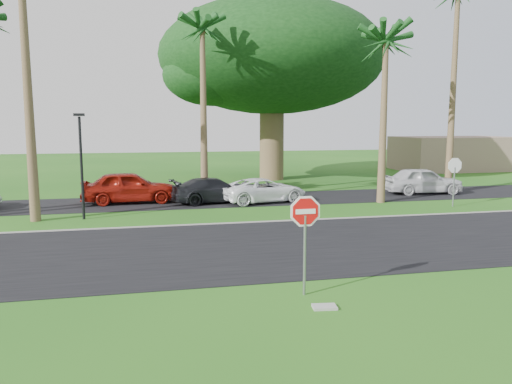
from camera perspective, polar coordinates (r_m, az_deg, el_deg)
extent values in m
plane|color=#1C5214|center=(15.31, 0.22, -8.12)|extent=(120.00, 120.00, 0.00)
cube|color=black|center=(17.19, -1.25, -6.29)|extent=(120.00, 8.00, 0.02)
cube|color=black|center=(27.37, -5.52, -1.00)|extent=(120.00, 5.00, 0.02)
cube|color=gray|center=(21.08, -3.39, -3.60)|extent=(120.00, 0.12, 0.06)
cylinder|color=gray|center=(12.38, 5.58, -7.23)|extent=(0.07, 0.07, 2.00)
cylinder|color=white|center=(12.14, 5.65, -2.21)|extent=(1.05, 0.02, 1.05)
cylinder|color=red|center=(12.14, 5.65, -2.21)|extent=(0.90, 0.02, 0.90)
cube|color=white|center=(12.14, 5.65, -2.21)|extent=(0.50, 0.02, 0.12)
cylinder|color=gray|center=(27.24, 21.66, 0.53)|extent=(0.07, 0.07, 2.00)
cylinder|color=white|center=(27.13, 21.78, 2.84)|extent=(1.05, 0.02, 1.05)
cylinder|color=red|center=(27.13, 21.78, 2.84)|extent=(0.90, 0.02, 0.90)
cube|color=white|center=(27.13, 21.78, 2.84)|extent=(0.50, 0.02, 0.12)
cone|color=brown|center=(23.40, -24.66, 10.93)|extent=(0.44, 0.44, 11.50)
cone|color=brown|center=(28.54, -6.02, 8.90)|extent=(0.44, 0.44, 9.50)
cone|color=brown|center=(27.25, 14.35, 7.70)|extent=(0.44, 0.44, 8.50)
cone|color=brown|center=(32.92, 21.58, 10.44)|extent=(0.44, 0.44, 12.00)
cylinder|color=brown|center=(37.53, 1.81, 6.01)|extent=(1.80, 1.80, 6.00)
ellipsoid|color=black|center=(37.81, 1.85, 15.14)|extent=(16.50, 16.50, 8.25)
cylinder|color=black|center=(23.11, -19.30, 2.55)|extent=(0.12, 0.12, 4.50)
cube|color=black|center=(23.03, -19.57, 8.33)|extent=(0.45, 0.25, 0.12)
cube|color=gray|center=(48.76, 21.59, 4.13)|extent=(10.00, 6.00, 3.00)
imported|color=maroon|center=(27.26, -14.25, 0.52)|extent=(5.04, 2.21, 1.69)
imported|color=black|center=(26.64, -4.83, 0.17)|extent=(4.80, 2.65, 1.32)
imported|color=white|center=(26.70, 0.90, 0.18)|extent=(4.97, 3.08, 1.28)
imported|color=silver|center=(31.54, 18.53, 1.22)|extent=(4.75, 2.22, 1.57)
cube|color=gray|center=(11.86, 7.83, -12.88)|extent=(0.59, 0.41, 0.06)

